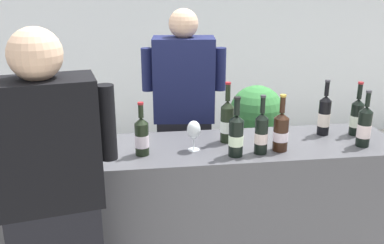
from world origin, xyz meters
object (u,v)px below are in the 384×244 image
Objects in this scene: wine_bottle_2 at (261,133)px; wine_bottle_8 at (236,135)px; wine_bottle_1 at (324,115)px; wine_bottle_0 at (142,136)px; wine_bottle_3 at (227,121)px; wine_bottle_7 at (31,127)px; wine_bottle_6 at (281,131)px; person_guest at (54,219)px; wine_glass at (194,131)px; person_server at (184,132)px; wine_bottle_4 at (364,126)px; potted_shrub at (254,130)px; wine_bottle_5 at (357,117)px; ice_bucket at (81,143)px.

wine_bottle_2 is 1.00× the size of wine_bottle_8.
wine_bottle_0 is at bearing -171.12° from wine_bottle_1.
wine_bottle_3 is 1.13m from wine_bottle_7.
wine_bottle_1 is 1.06× the size of wine_bottle_6.
wine_bottle_1 is at bearing 22.24° from person_guest.
wine_bottle_2 reaches higher than wine_glass.
wine_bottle_6 is (0.77, -0.04, 0.01)m from wine_bottle_0.
person_guest is at bearing -160.11° from wine_bottle_2.
wine_bottle_8 is 0.79m from person_server.
wine_bottle_4 is 0.98m from wine_glass.
wine_bottle_3 is at bearing -116.28° from potted_shrub.
wine_bottle_3 is at bearing -179.16° from wine_bottle_5.
wine_bottle_0 is 0.18× the size of person_server.
person_server reaches higher than wine_bottle_8.
wine_bottle_4 reaches higher than wine_bottle_7.
wine_bottle_0 is at bearing 10.14° from ice_bucket.
wine_bottle_0 is 0.90× the size of wine_bottle_2.
ice_bucket is (-1.09, -0.02, -0.01)m from wine_bottle_6.
person_server is at bearing 105.11° from wine_bottle_8.
wine_bottle_5 is at bearing 6.60° from wine_glass.
wine_bottle_6 reaches higher than wine_bottle_0.
wine_bottle_3 is at bearing 126.51° from wine_bottle_2.
wine_glass reaches higher than potted_shrub.
wine_bottle_4 is 0.20× the size of person_server.
wine_bottle_3 is (-0.62, -0.04, 0.00)m from wine_bottle_1.
wine_glass is at bearing 152.99° from wine_bottle_8.
wine_bottle_7 is at bearing 165.66° from wine_bottle_8.
wine_bottle_8 is at bearing -157.17° from wine_bottle_1.
wine_bottle_4 is 1.91m from wine_bottle_7.
wine_glass is 0.61m from ice_bucket.
wine_bottle_0 is 0.18× the size of person_guest.
wine_bottle_4 is at bearing -105.31° from wine_bottle_5.
wine_bottle_5 is 1.94m from wine_bottle_7.
wine_bottle_4 is 0.99× the size of wine_bottle_8.
wine_bottle_0 reaches higher than ice_bucket.
wine_bottle_7 is 1.06m from person_server.
wine_glass is (-0.83, -0.15, -0.01)m from wine_bottle_1.
person_guest is (-0.92, -0.37, -0.23)m from wine_bottle_8.
wine_bottle_4 is at bearing -56.05° from wine_bottle_1.
wine_bottle_2 is (-0.47, -0.24, -0.01)m from wine_bottle_1.
wine_bottle_4 is (0.15, -0.22, -0.01)m from wine_bottle_1.
wine_bottle_5 is 0.20× the size of person_server.
wine_bottle_7 is (-1.13, 0.07, -0.01)m from wine_bottle_3.
wine_bottle_8 is at bearing -27.01° from wine_glass.
wine_bottle_7 is (-1.89, 0.24, 0.00)m from wine_bottle_4.
ice_bucket is 0.46m from person_guest.
person_server reaches higher than wine_bottle_6.
person_server reaches higher than wine_bottle_1.
wine_bottle_0 is 0.28× the size of potted_shrub.
wine_bottle_7 is at bearing 172.62° from wine_bottle_4.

